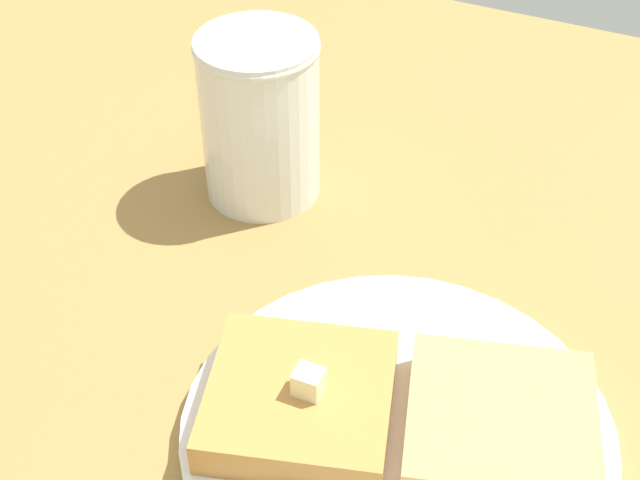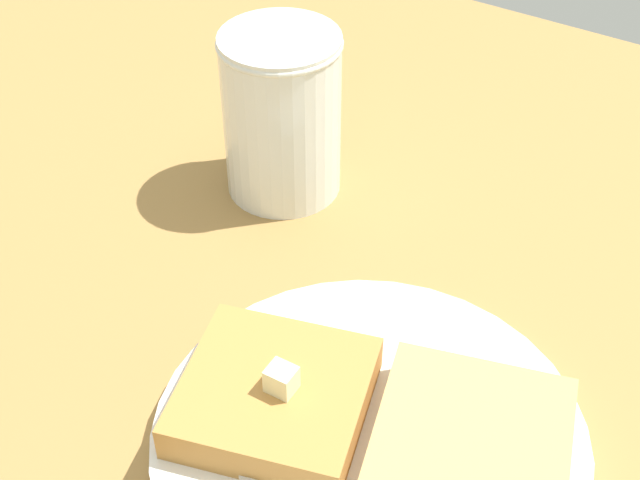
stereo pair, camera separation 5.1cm
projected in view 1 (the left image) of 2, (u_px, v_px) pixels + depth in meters
plate at (397, 432)px, 45.60cm from camera, size 22.15×22.15×1.34cm
toast_slice_left at (300, 400)px, 45.09cm from camera, size 11.36×11.17×2.14cm
toast_slice_middle at (500, 424)px, 43.95cm from camera, size 11.36×11.17×2.14cm
butter_pat_primary at (308, 382)px, 43.68cm from camera, size 1.45×1.32×1.42cm
fork at (273, 453)px, 43.72cm from camera, size 11.42×13.15×0.36cm
syrup_jar at (260, 123)px, 58.60cm from camera, size 8.02×8.02×11.51cm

